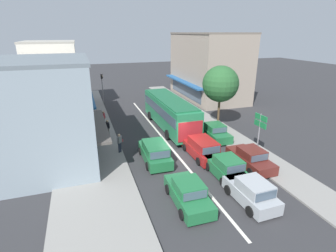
{
  "coord_description": "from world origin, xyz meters",
  "views": [
    {
      "loc": [
        -6.95,
        -18.19,
        9.61
      ],
      "look_at": [
        0.49,
        3.99,
        1.2
      ],
      "focal_mm": 28.0,
      "sensor_mm": 36.0,
      "label": 1
    }
  ],
  "objects_px": {
    "hatchback_queue_far_back": "(226,168)",
    "pedestrian_with_handbag_near": "(120,142)",
    "city_bus": "(170,111)",
    "pedestrian_far_walker": "(108,127)",
    "hatchback_adjacent_lane_lead": "(252,192)",
    "wagon_queue_gap_filler": "(155,152)",
    "traffic_light_downstreet": "(102,83)",
    "street_tree_right": "(221,84)",
    "parked_sedan_kerb_second": "(214,132)",
    "sedan_behind_bus_near": "(188,193)",
    "directional_road_sign": "(260,125)",
    "pedestrian_browsing_midblock": "(104,118)",
    "parked_sedan_kerb_front": "(250,158)",
    "wagon_adjacent_lane_trail": "(202,148)"
  },
  "relations": [
    {
      "from": "hatchback_queue_far_back",
      "to": "traffic_light_downstreet",
      "type": "bearing_deg",
      "value": 104.74
    },
    {
      "from": "wagon_queue_gap_filler",
      "to": "pedestrian_far_walker",
      "type": "bearing_deg",
      "value": 115.39
    },
    {
      "from": "hatchback_queue_far_back",
      "to": "pedestrian_with_handbag_near",
      "type": "distance_m",
      "value": 8.91
    },
    {
      "from": "pedestrian_far_walker",
      "to": "pedestrian_browsing_midblock",
      "type": "bearing_deg",
      "value": 91.26
    },
    {
      "from": "hatchback_adjacent_lane_lead",
      "to": "pedestrian_far_walker",
      "type": "height_order",
      "value": "pedestrian_far_walker"
    },
    {
      "from": "hatchback_adjacent_lane_lead",
      "to": "pedestrian_far_walker",
      "type": "xyz_separation_m",
      "value": [
        -6.87,
        13.14,
        0.36
      ]
    },
    {
      "from": "wagon_adjacent_lane_trail",
      "to": "traffic_light_downstreet",
      "type": "xyz_separation_m",
      "value": [
        -5.91,
        19.95,
        2.11
      ]
    },
    {
      "from": "hatchback_queue_far_back",
      "to": "wagon_queue_gap_filler",
      "type": "xyz_separation_m",
      "value": [
        -4.07,
        3.89,
        0.04
      ]
    },
    {
      "from": "parked_sedan_kerb_second",
      "to": "pedestrian_with_handbag_near",
      "type": "bearing_deg",
      "value": -177.01
    },
    {
      "from": "city_bus",
      "to": "hatchback_adjacent_lane_lead",
      "type": "distance_m",
      "value": 13.85
    },
    {
      "from": "street_tree_right",
      "to": "pedestrian_far_walker",
      "type": "xyz_separation_m",
      "value": [
        -11.43,
        0.78,
        -3.59
      ]
    },
    {
      "from": "city_bus",
      "to": "parked_sedan_kerb_front",
      "type": "bearing_deg",
      "value": -73.08
    },
    {
      "from": "traffic_light_downstreet",
      "to": "street_tree_right",
      "type": "xyz_separation_m",
      "value": [
        10.59,
        -14.11,
        1.8
      ]
    },
    {
      "from": "city_bus",
      "to": "hatchback_adjacent_lane_lead",
      "type": "height_order",
      "value": "city_bus"
    },
    {
      "from": "city_bus",
      "to": "sedan_behind_bus_near",
      "type": "bearing_deg",
      "value": -104.05
    },
    {
      "from": "street_tree_right",
      "to": "pedestrian_with_handbag_near",
      "type": "distance_m",
      "value": 11.89
    },
    {
      "from": "wagon_queue_gap_filler",
      "to": "street_tree_right",
      "type": "relative_size",
      "value": 0.7
    },
    {
      "from": "wagon_adjacent_lane_trail",
      "to": "sedan_behind_bus_near",
      "type": "relative_size",
      "value": 1.07
    },
    {
      "from": "parked_sedan_kerb_second",
      "to": "wagon_queue_gap_filler",
      "type": "bearing_deg",
      "value": -157.82
    },
    {
      "from": "pedestrian_with_handbag_near",
      "to": "hatchback_adjacent_lane_lead",
      "type": "bearing_deg",
      "value": -55.49
    },
    {
      "from": "hatchback_adjacent_lane_lead",
      "to": "parked_sedan_kerb_front",
      "type": "height_order",
      "value": "hatchback_adjacent_lane_lead"
    },
    {
      "from": "city_bus",
      "to": "pedestrian_far_walker",
      "type": "bearing_deg",
      "value": -174.26
    },
    {
      "from": "parked_sedan_kerb_front",
      "to": "hatchback_adjacent_lane_lead",
      "type": "bearing_deg",
      "value": -124.35
    },
    {
      "from": "pedestrian_far_walker",
      "to": "city_bus",
      "type": "bearing_deg",
      "value": 5.74
    },
    {
      "from": "wagon_queue_gap_filler",
      "to": "parked_sedan_kerb_second",
      "type": "height_order",
      "value": "wagon_queue_gap_filler"
    },
    {
      "from": "sedan_behind_bus_near",
      "to": "traffic_light_downstreet",
      "type": "distance_m",
      "value": 25.55
    },
    {
      "from": "hatchback_queue_far_back",
      "to": "parked_sedan_kerb_second",
      "type": "height_order",
      "value": "hatchback_queue_far_back"
    },
    {
      "from": "sedan_behind_bus_near",
      "to": "parked_sedan_kerb_second",
      "type": "bearing_deg",
      "value": 53.78
    },
    {
      "from": "traffic_light_downstreet",
      "to": "sedan_behind_bus_near",
      "type": "bearing_deg",
      "value": -84.43
    },
    {
      "from": "sedan_behind_bus_near",
      "to": "street_tree_right",
      "type": "distance_m",
      "value": 14.41
    },
    {
      "from": "pedestrian_far_walker",
      "to": "street_tree_right",
      "type": "bearing_deg",
      "value": -3.92
    },
    {
      "from": "parked_sedan_kerb_second",
      "to": "wagon_adjacent_lane_trail",
      "type": "bearing_deg",
      "value": -131.7
    },
    {
      "from": "parked_sedan_kerb_front",
      "to": "traffic_light_downstreet",
      "type": "relative_size",
      "value": 1.01
    },
    {
      "from": "city_bus",
      "to": "wagon_queue_gap_filler",
      "type": "height_order",
      "value": "city_bus"
    },
    {
      "from": "sedan_behind_bus_near",
      "to": "pedestrian_browsing_midblock",
      "type": "distance_m",
      "value": 15.43
    },
    {
      "from": "parked_sedan_kerb_second",
      "to": "directional_road_sign",
      "type": "relative_size",
      "value": 1.18
    },
    {
      "from": "pedestrian_with_handbag_near",
      "to": "sedan_behind_bus_near",
      "type": "bearing_deg",
      "value": -71.04
    },
    {
      "from": "hatchback_queue_far_back",
      "to": "street_tree_right",
      "type": "xyz_separation_m",
      "value": [
        4.43,
        9.27,
        3.94
      ]
    },
    {
      "from": "wagon_queue_gap_filler",
      "to": "pedestrian_far_walker",
      "type": "xyz_separation_m",
      "value": [
        -2.92,
        6.16,
        0.32
      ]
    },
    {
      "from": "hatchback_queue_far_back",
      "to": "pedestrian_browsing_midblock",
      "type": "bearing_deg",
      "value": 118.31
    },
    {
      "from": "hatchback_adjacent_lane_lead",
      "to": "parked_sedan_kerb_second",
      "type": "distance_m",
      "value": 10.06
    },
    {
      "from": "sedan_behind_bus_near",
      "to": "street_tree_right",
      "type": "bearing_deg",
      "value": 54.12
    },
    {
      "from": "wagon_queue_gap_filler",
      "to": "hatchback_queue_far_back",
      "type": "bearing_deg",
      "value": -43.73
    },
    {
      "from": "hatchback_queue_far_back",
      "to": "parked_sedan_kerb_front",
      "type": "xyz_separation_m",
      "value": [
        2.51,
        0.76,
        -0.05
      ]
    },
    {
      "from": "hatchback_adjacent_lane_lead",
      "to": "city_bus",
      "type": "bearing_deg",
      "value": 91.63
    },
    {
      "from": "pedestrian_with_handbag_near",
      "to": "parked_sedan_kerb_front",
      "type": "bearing_deg",
      "value": -30.91
    },
    {
      "from": "pedestrian_with_handbag_near",
      "to": "pedestrian_browsing_midblock",
      "type": "xyz_separation_m",
      "value": [
        -0.6,
        6.97,
        0.0
      ]
    },
    {
      "from": "wagon_adjacent_lane_trail",
      "to": "traffic_light_downstreet",
      "type": "height_order",
      "value": "traffic_light_downstreet"
    },
    {
      "from": "sedan_behind_bus_near",
      "to": "pedestrian_browsing_midblock",
      "type": "height_order",
      "value": "pedestrian_browsing_midblock"
    },
    {
      "from": "wagon_queue_gap_filler",
      "to": "sedan_behind_bus_near",
      "type": "bearing_deg",
      "value": -86.22
    }
  ]
}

